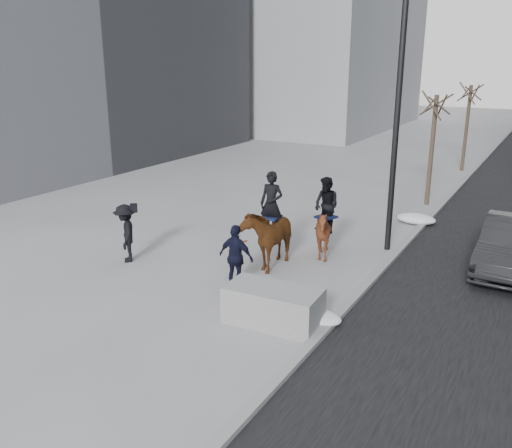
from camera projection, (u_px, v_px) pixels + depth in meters
The scene contains 12 objects.
ground at pixel (234, 290), 14.35m from camera, with size 120.00×120.00×0.00m, color gray.
curb at pixel (434, 213), 21.20m from camera, with size 0.25×90.00×0.12m, color gray.
planter at pixel (273, 306), 12.43m from camera, with size 2.18×1.09×0.87m, color gray.
car_near at pixel (511, 245), 15.51m from camera, with size 1.57×4.51×1.49m, color black.
tree_near at pixel (432, 145), 21.91m from camera, with size 1.20×1.20×4.97m, color #3A3022, non-canonical shape.
tree_far at pixel (467, 124), 28.65m from camera, with size 1.20×1.20×5.00m, color #352B1F, non-canonical shape.
mounted_left at pixel (269, 231), 15.80m from camera, with size 1.13×2.21×2.78m.
mounted_right at pixel (324, 227), 16.29m from camera, with size 1.77×1.87×2.50m.
feeder at pixel (236, 257), 14.19m from camera, with size 1.04×0.87×1.75m.
camera_crew at pixel (126, 233), 16.11m from camera, with size 1.24×1.28×1.75m.
lamppost at pixel (397, 90), 15.70m from camera, with size 0.25×2.60×9.09m.
snow_piles at pixel (394, 241), 17.59m from camera, with size 1.42×9.79×0.36m.
Camera 1 is at (7.07, -11.15, 5.90)m, focal length 38.00 mm.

